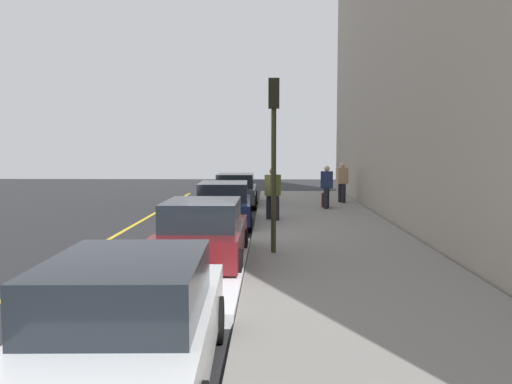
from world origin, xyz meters
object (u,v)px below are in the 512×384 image
pedestrian_tan_coat (342,181)px  parked_car_maroon (203,233)px  parked_car_white (130,322)px  parked_car_charcoal (236,190)px  parked_car_navy (224,204)px  rolling_suitcase (324,200)px  pedestrian_olive_coat (273,192)px  traffic_light_pole (274,135)px  pedestrian_navy_coat (327,186)px

pedestrian_tan_coat → parked_car_maroon: bearing=159.1°
parked_car_white → parked_car_charcoal: size_ratio=1.04×
parked_car_navy → rolling_suitcase: size_ratio=4.65×
pedestrian_olive_coat → rolling_suitcase: bearing=-28.8°
pedestrian_olive_coat → traffic_light_pole: bearing=179.8°
parked_car_maroon → rolling_suitcase: parked_car_maroon is taller
traffic_light_pole → rolling_suitcase: traffic_light_pole is taller
parked_car_maroon → traffic_light_pole: traffic_light_pole is taller
traffic_light_pole → rolling_suitcase: (9.85, -2.25, -2.52)m
pedestrian_tan_coat → pedestrian_navy_coat: bearing=158.1°
parked_car_charcoal → pedestrian_tan_coat: bearing=-82.8°
pedestrian_tan_coat → pedestrian_olive_coat: (-5.98, 3.24, -0.01)m
parked_car_maroon → rolling_suitcase: (10.76, -3.84, -0.30)m
parked_car_navy → pedestrian_navy_coat: size_ratio=2.53×
parked_car_maroon → rolling_suitcase: bearing=-19.7°
pedestrian_olive_coat → pedestrian_navy_coat: bearing=-32.5°
rolling_suitcase → pedestrian_navy_coat: bearing=-175.1°
pedestrian_olive_coat → rolling_suitcase: (4.06, -2.23, -0.67)m
pedestrian_olive_coat → rolling_suitcase: pedestrian_olive_coat is taller
parked_car_maroon → parked_car_charcoal: size_ratio=0.99×
parked_car_maroon → parked_car_charcoal: same height
pedestrian_navy_coat → traffic_light_pole: 9.82m
parked_car_charcoal → pedestrian_tan_coat: pedestrian_tan_coat is taller
pedestrian_tan_coat → parked_car_white: bearing=165.4°
rolling_suitcase → traffic_light_pole: bearing=167.1°
pedestrian_olive_coat → parked_car_charcoal: bearing=17.0°
parked_car_maroon → pedestrian_navy_coat: 10.99m
traffic_light_pole → parked_car_white: bearing=166.9°
pedestrian_navy_coat → traffic_light_pole: bearing=166.2°
parked_car_navy → traffic_light_pole: traffic_light_pole is taller
parked_car_white → pedestrian_navy_coat: bearing=-13.5°
traffic_light_pole → pedestrian_olive_coat: bearing=-0.2°
parked_car_white → parked_car_navy: bearing=0.1°
pedestrian_navy_coat → rolling_suitcase: bearing=4.9°
parked_car_charcoal → parked_car_navy: bearing=179.7°
parked_car_maroon → pedestrian_tan_coat: size_ratio=2.24×
pedestrian_navy_coat → pedestrian_olive_coat: bearing=147.5°
parked_car_white → pedestrian_tan_coat: bearing=-14.6°
parked_car_navy → parked_car_white: bearing=-179.9°
pedestrian_olive_coat → pedestrian_navy_coat: (3.58, -2.28, -0.02)m
pedestrian_tan_coat → parked_car_charcoal: bearing=97.2°
parked_car_white → parked_car_navy: same height
parked_car_navy → parked_car_charcoal: same height
parked_car_navy → pedestrian_olive_coat: bearing=-72.7°
pedestrian_tan_coat → rolling_suitcase: pedestrian_tan_coat is taller
parked_car_maroon → pedestrian_navy_coat: bearing=-20.7°
parked_car_navy → pedestrian_tan_coat: 8.16m
parked_car_white → traffic_light_pole: bearing=-13.1°
parked_car_white → parked_car_charcoal: (18.14, -0.00, -0.00)m
parked_car_maroon → parked_car_navy: bearing=0.6°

